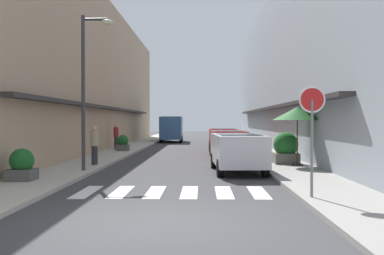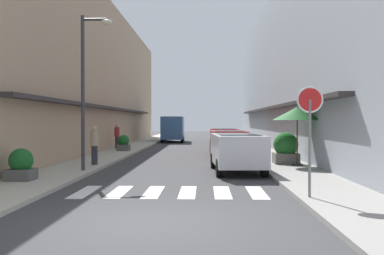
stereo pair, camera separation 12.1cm
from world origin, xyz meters
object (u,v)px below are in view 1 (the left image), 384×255
at_px(parked_car_mid, 228,141).
at_px(planter_midblock, 286,148).
at_px(parked_car_far, 223,137).
at_px(parked_car_near, 237,148).
at_px(cafe_umbrella, 297,114).
at_px(pedestrian_walking_near, 95,144).
at_px(planter_corner, 22,165).
at_px(pedestrian_walking_far, 116,136).
at_px(planter_far, 123,143).
at_px(round_street_sign, 312,112).
at_px(delivery_van, 172,127).
at_px(street_lamp, 88,77).

bearing_deg(parked_car_mid, planter_midblock, -60.53).
bearing_deg(parked_car_far, planter_midblock, -77.02).
relative_size(parked_car_near, planter_midblock, 3.32).
bearing_deg(cafe_umbrella, planter_midblock, 110.65).
relative_size(parked_car_far, pedestrian_walking_near, 2.59).
height_order(planter_corner, pedestrian_walking_far, pedestrian_walking_far).
bearing_deg(parked_car_far, parked_car_mid, -90.00).
bearing_deg(planter_far, pedestrian_walking_near, -87.49).
relative_size(parked_car_mid, round_street_sign, 1.64).
height_order(parked_car_near, parked_car_far, same).
bearing_deg(round_street_sign, parked_car_near, 102.12).
relative_size(parked_car_near, planter_corner, 4.54).
relative_size(parked_car_mid, delivery_van, 0.81).
bearing_deg(parked_car_near, street_lamp, -174.82).
distance_m(parked_car_near, pedestrian_walking_far, 14.36).
height_order(delivery_van, planter_corner, delivery_van).
height_order(delivery_van, planter_far, delivery_van).
bearing_deg(pedestrian_walking_near, planter_midblock, 170.19).
height_order(delivery_van, cafe_umbrella, cafe_umbrella).
height_order(cafe_umbrella, planter_midblock, cafe_umbrella).
relative_size(parked_car_mid, pedestrian_walking_far, 2.68).
xyz_separation_m(round_street_sign, planter_far, (-7.61, 16.49, -1.61)).
bearing_deg(parked_car_mid, cafe_umbrella, -61.95).
bearing_deg(pedestrian_walking_far, parked_car_mid, -48.94).
height_order(parked_car_far, pedestrian_walking_far, pedestrian_walking_far).
height_order(parked_car_mid, planter_corner, parked_car_mid).
xyz_separation_m(round_street_sign, pedestrian_walking_far, (-8.45, 18.63, -1.20)).
bearing_deg(planter_midblock, parked_car_mid, 119.47).
bearing_deg(cafe_umbrella, delivery_van, 106.85).
xyz_separation_m(parked_car_far, cafe_umbrella, (2.62, -10.82, 1.34)).
bearing_deg(parked_car_mid, planter_corner, -125.58).
height_order(parked_car_mid, delivery_van, delivery_van).
relative_size(round_street_sign, street_lamp, 0.47).
bearing_deg(parked_car_mid, pedestrian_walking_far, 139.79).
bearing_deg(planter_corner, parked_car_far, 65.97).
bearing_deg(planter_corner, round_street_sign, -18.86).
bearing_deg(street_lamp, planter_midblock, 20.01).
distance_m(delivery_van, pedestrian_walking_far, 11.95).
distance_m(parked_car_near, planter_far, 12.10).
bearing_deg(round_street_sign, planter_far, 114.77).
relative_size(cafe_umbrella, planter_corner, 2.44).
bearing_deg(cafe_umbrella, street_lamp, -166.05).
height_order(round_street_sign, pedestrian_walking_near, round_street_sign).
bearing_deg(planter_far, parked_car_far, 17.82).
bearing_deg(round_street_sign, pedestrian_walking_far, 114.39).
bearing_deg(parked_car_mid, delivery_van, 103.42).
xyz_separation_m(round_street_sign, pedestrian_walking_near, (-7.23, 7.75, -1.20)).
relative_size(delivery_van, planter_corner, 5.46).
height_order(parked_car_near, cafe_umbrella, cafe_umbrella).
bearing_deg(parked_car_mid, pedestrian_walking_near, -140.56).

